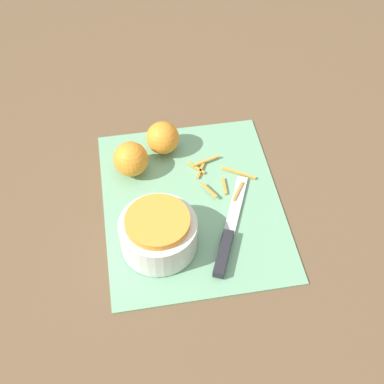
{
  "coord_description": "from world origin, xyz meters",
  "views": [
    {
      "loc": [
        -0.64,
        0.11,
        0.83
      ],
      "look_at": [
        0.0,
        0.0,
        0.04
      ],
      "focal_mm": 50.0,
      "sensor_mm": 36.0,
      "label": 1
    }
  ],
  "objects_px": {
    "orange_left": "(131,159)",
    "orange_right": "(163,138)",
    "bowl_speckled": "(158,232)",
    "knife": "(227,241)"
  },
  "relations": [
    {
      "from": "orange_left",
      "to": "orange_right",
      "type": "bearing_deg",
      "value": -54.79
    },
    {
      "from": "knife",
      "to": "orange_left",
      "type": "bearing_deg",
      "value": 60.2
    },
    {
      "from": "orange_left",
      "to": "knife",
      "type": "bearing_deg",
      "value": -143.19
    },
    {
      "from": "bowl_speckled",
      "to": "knife",
      "type": "height_order",
      "value": "bowl_speckled"
    },
    {
      "from": "bowl_speckled",
      "to": "orange_left",
      "type": "distance_m",
      "value": 0.19
    },
    {
      "from": "knife",
      "to": "orange_right",
      "type": "bearing_deg",
      "value": 41.4
    },
    {
      "from": "orange_left",
      "to": "orange_right",
      "type": "height_order",
      "value": "orange_left"
    },
    {
      "from": "knife",
      "to": "orange_left",
      "type": "distance_m",
      "value": 0.26
    },
    {
      "from": "orange_left",
      "to": "bowl_speckled",
      "type": "bearing_deg",
      "value": -170.37
    },
    {
      "from": "knife",
      "to": "orange_right",
      "type": "xyz_separation_m",
      "value": [
        0.26,
        0.08,
        0.03
      ]
    }
  ]
}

